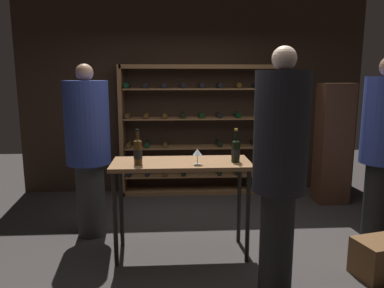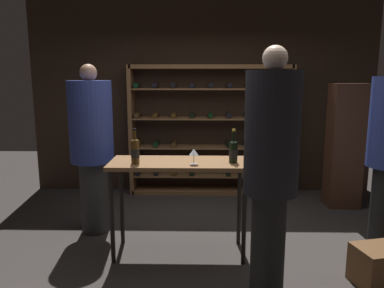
{
  "view_description": "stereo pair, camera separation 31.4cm",
  "coord_description": "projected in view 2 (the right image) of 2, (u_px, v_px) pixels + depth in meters",
  "views": [
    {
      "loc": [
        -0.36,
        -3.76,
        1.82
      ],
      "look_at": [
        -0.13,
        0.15,
        1.1
      ],
      "focal_mm": 34.58,
      "sensor_mm": 36.0,
      "label": 1
    },
    {
      "loc": [
        -0.05,
        -3.77,
        1.82
      ],
      "look_at": [
        -0.13,
        0.15,
        1.1
      ],
      "focal_mm": 34.58,
      "sensor_mm": 36.0,
      "label": 2
    }
  ],
  "objects": [
    {
      "name": "wine_glass_stemmed_right",
      "position": [
        194.0,
        153.0,
        3.56
      ],
      "size": [
        0.09,
        0.09,
        0.15
      ],
      "color": "silver",
      "rests_on": "tasting_table"
    },
    {
      "name": "ground_plane",
      "position": [
        203.0,
        246.0,
        4.03
      ],
      "size": [
        10.21,
        10.21,
        0.0
      ],
      "primitive_type": "plane",
      "color": "#383330"
    },
    {
      "name": "wine_crate",
      "position": [
        382.0,
        266.0,
        3.26
      ],
      "size": [
        0.54,
        0.44,
        0.35
      ],
      "primitive_type": "cube",
      "rotation": [
        0.0,
        0.0,
        0.23
      ],
      "color": "brown",
      "rests_on": "ground"
    },
    {
      "name": "person_bystander_dark_jacket",
      "position": [
        92.0,
        142.0,
        4.24
      ],
      "size": [
        0.49,
        0.49,
        1.96
      ],
      "rotation": [
        0.0,
        0.0,
        0.95
      ],
      "color": "#313131",
      "rests_on": "ground"
    },
    {
      "name": "tasting_table",
      "position": [
        179.0,
        172.0,
        3.73
      ],
      "size": [
        1.38,
        0.56,
        0.98
      ],
      "color": "brown",
      "rests_on": "ground"
    },
    {
      "name": "wine_bottle_red_label",
      "position": [
        135.0,
        151.0,
        3.59
      ],
      "size": [
        0.08,
        0.08,
        0.35
      ],
      "color": "#4C3314",
      "rests_on": "tasting_table"
    },
    {
      "name": "back_wall",
      "position": [
        202.0,
        98.0,
        5.83
      ],
      "size": [
        5.36,
        0.1,
        2.98
      ],
      "primitive_type": "cube",
      "color": "#332319",
      "rests_on": "ground"
    },
    {
      "name": "wine_rack",
      "position": [
        210.0,
        130.0,
        5.71
      ],
      "size": [
        2.49,
        0.32,
        2.0
      ],
      "color": "brown",
      "rests_on": "ground"
    },
    {
      "name": "person_bystander_red_print",
      "position": [
        271.0,
        163.0,
        2.93
      ],
      "size": [
        0.43,
        0.43,
        2.06
      ],
      "rotation": [
        0.0,
        0.0,
        -2.66
      ],
      "color": "black",
      "rests_on": "ground"
    },
    {
      "name": "wine_bottle_amber_reserve",
      "position": [
        233.0,
        151.0,
        3.64
      ],
      "size": [
        0.09,
        0.09,
        0.34
      ],
      "color": "black",
      "rests_on": "tasting_table"
    },
    {
      "name": "display_cabinet",
      "position": [
        344.0,
        146.0,
        5.16
      ],
      "size": [
        0.44,
        0.36,
        1.73
      ],
      "primitive_type": "cube",
      "color": "#4C2D1E",
      "rests_on": "ground"
    }
  ]
}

